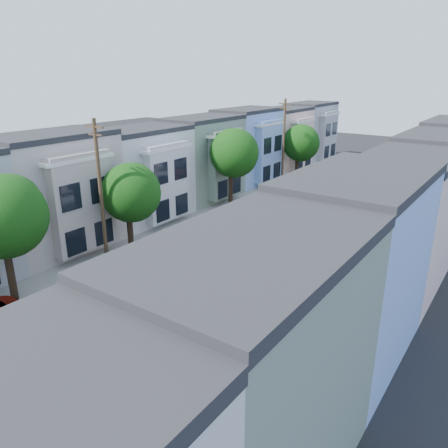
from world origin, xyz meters
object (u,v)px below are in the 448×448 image
at_px(tree_e, 300,143).
at_px(tree_far_r, 410,164).
at_px(parked_right_c, 345,223).
at_px(tree_c, 130,193).
at_px(parked_left_d, 209,222).
at_px(tree_d, 233,153).
at_px(tree_b, 3,217).
at_px(lead_sedan, 325,213).
at_px(parked_right_d, 375,200).
at_px(utility_pole_far, 283,144).
at_px(fedex_truck, 278,229).
at_px(utility_pole_near, 101,194).
at_px(parked_left_c, 105,267).
at_px(parked_right_b, 187,339).
at_px(parked_right_a, 94,406).

distance_m(tree_e, tree_far_r, 13.33).
bearing_deg(parked_right_c, tree_far_r, 80.25).
xyz_separation_m(tree_c, tree_e, (0.00, 27.78, 0.08)).
bearing_deg(parked_left_d, tree_d, 106.49).
distance_m(tree_b, lead_sedan, 26.63).
height_order(parked_right_c, parked_right_d, parked_right_d).
xyz_separation_m(tree_c, utility_pole_far, (0.00, 23.40, 0.49)).
height_order(tree_c, fedex_truck, tree_c).
relative_size(tree_d, tree_far_r, 1.42).
height_order(tree_b, tree_e, tree_b).
xyz_separation_m(tree_c, parked_left_d, (1.40, 7.50, -4.05)).
bearing_deg(parked_right_d, parked_right_c, -89.37).
relative_size(tree_b, parked_left_d, 2.09).
height_order(utility_pole_near, parked_right_d, utility_pole_near).
distance_m(parked_left_c, parked_right_b, 10.33).
distance_m(utility_pole_near, lead_sedan, 20.48).
xyz_separation_m(tree_b, utility_pole_far, (0.00, 32.75, -0.23)).
bearing_deg(parked_right_c, parked_left_d, -146.99).
xyz_separation_m(parked_left_c, parked_right_b, (9.80, -3.26, 0.03)).
xyz_separation_m(parked_left_c, parked_right_a, (9.80, -8.80, 0.09)).
relative_size(tree_far_r, lead_sedan, 1.15).
distance_m(lead_sedan, parked_right_b, 22.73).
bearing_deg(parked_right_c, parked_right_a, -90.38).
distance_m(tree_far_r, parked_right_c, 12.71).
height_order(tree_far_r, parked_right_a, tree_far_r).
xyz_separation_m(tree_b, utility_pole_near, (0.00, 6.75, -0.23)).
xyz_separation_m(utility_pole_far, parked_left_d, (1.40, -15.90, -4.53)).
xyz_separation_m(tree_d, fedex_truck, (8.38, -6.17, -4.09)).
relative_size(tree_c, tree_d, 0.86).
distance_m(tree_d, parked_left_c, 18.00).
xyz_separation_m(tree_d, parked_right_c, (11.20, 0.69, -4.94)).
bearing_deg(tree_far_r, parked_right_c, -99.37).
distance_m(tree_far_r, utility_pole_near, 31.56).
relative_size(utility_pole_far, parked_right_a, 2.19).
bearing_deg(tree_e, fedex_truck, -67.94).
distance_m(tree_c, tree_far_r, 29.21).
height_order(tree_c, tree_d, tree_d).
bearing_deg(tree_e, parked_right_a, -74.55).
relative_size(tree_b, parked_right_c, 1.61).
bearing_deg(parked_right_b, parked_right_c, 94.44).
bearing_deg(tree_d, parked_right_a, -66.72).
distance_m(tree_b, parked_right_a, 12.60).
distance_m(tree_d, lead_sedan, 10.26).
bearing_deg(tree_d, fedex_truck, -36.38).
xyz_separation_m(tree_e, parked_right_d, (11.20, -5.47, -4.07)).
xyz_separation_m(tree_b, tree_e, (0.00, 37.12, -0.63)).
distance_m(utility_pole_near, fedex_truck, 13.32).
relative_size(tree_e, parked_right_d, 1.42).
distance_m(utility_pole_near, parked_right_d, 27.67).
distance_m(parked_right_a, parked_right_c, 26.73).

